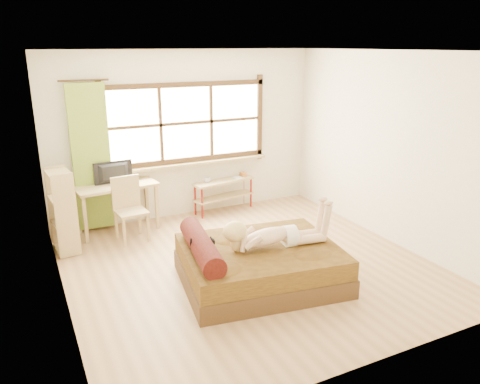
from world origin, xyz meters
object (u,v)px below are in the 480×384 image
bed (257,263)px  chair (129,205)px  woman (274,225)px  pipe_shelf (224,188)px  desk (116,191)px  kitten (201,246)px  bookshelf (63,211)px

bed → chair: bearing=125.6°
woman → pipe_shelf: bearing=87.2°
desk → chair: size_ratio=1.33×
woman → kitten: (-0.87, 0.15, -0.17)m
kitten → bookshelf: (-1.29, 1.88, 0.02)m
pipe_shelf → woman: bearing=-111.1°
kitten → chair: 1.98m
bed → desk: (-1.14, 2.40, 0.40)m
bed → chair: 2.30m
bookshelf → kitten: bearing=-61.0°
chair → bed: bearing=-68.4°
woman → desk: (-1.33, 2.45, -0.09)m
kitten → bookshelf: bearing=132.8°
bed → pipe_shelf: (0.71, 2.52, 0.15)m
woman → kitten: woman is taller
woman → pipe_shelf: (0.51, 2.58, -0.33)m
kitten → chair: (-0.37, 1.94, -0.05)m
bed → desk: size_ratio=1.64×
bookshelf → woman: bearing=-48.7°
chair → bookshelf: bookshelf is taller
woman → pipe_shelf: size_ratio=1.14×
desk → pipe_shelf: bearing=-1.9°
bed → chair: size_ratio=2.18×
desk → bookshelf: bookshelf is taller
kitten → chair: chair is taller
desk → bookshelf: bearing=-158.3°
woman → bookshelf: 2.97m
kitten → bed: bearing=0.5°
desk → pipe_shelf: desk is taller
bookshelf → chair: bearing=-1.6°
woman → bookshelf: size_ratio=1.11×
pipe_shelf → bookshelf: (-2.67, -0.55, 0.19)m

